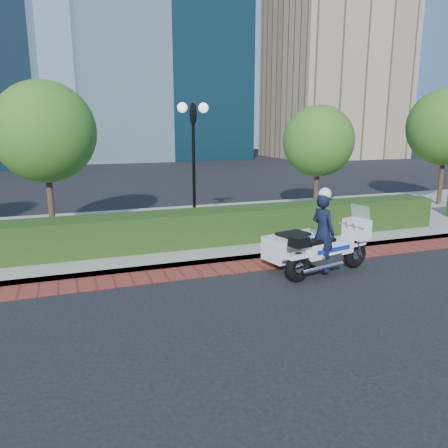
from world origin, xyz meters
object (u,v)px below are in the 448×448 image
object	(u,v)px
lamppost	(194,147)
police_motorcycle	(314,243)
tree_b	(45,132)
tree_d	(447,127)
tree_c	(318,141)

from	to	relation	value
lamppost	police_motorcycle	bearing A→B (deg)	-69.10
lamppost	tree_b	size ratio (longest dim) A/B	0.86
tree_d	police_motorcycle	xyz separation A→B (m)	(-10.22, -5.96, -2.86)
lamppost	tree_b	xyz separation A→B (m)	(-4.50, 1.30, 0.48)
tree_b	tree_d	bearing A→B (deg)	0.00
lamppost	tree_b	world-z (taller)	tree_b
tree_c	tree_d	world-z (taller)	tree_d
lamppost	tree_d	size ratio (longest dim) A/B	0.82
police_motorcycle	tree_b	bearing A→B (deg)	123.63
tree_b	lamppost	bearing A→B (deg)	-16.11
lamppost	tree_d	bearing A→B (deg)	6.18
tree_d	tree_b	bearing A→B (deg)	180.00
tree_b	police_motorcycle	world-z (taller)	tree_b
police_motorcycle	tree_d	bearing A→B (deg)	17.38
tree_c	police_motorcycle	bearing A→B (deg)	-121.98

